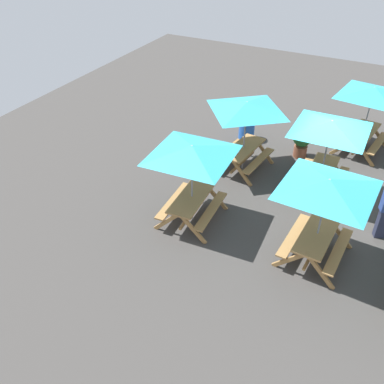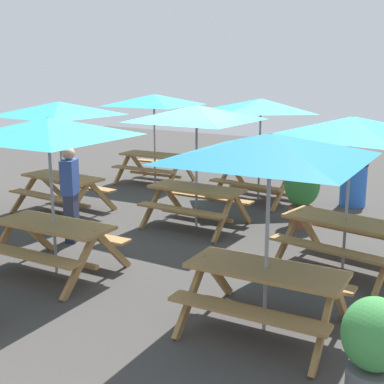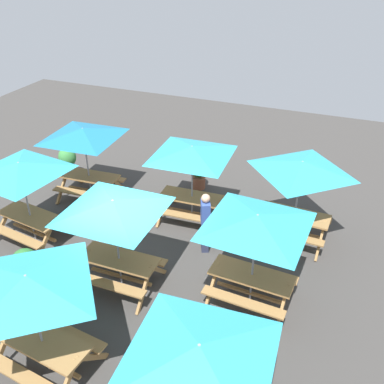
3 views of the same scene
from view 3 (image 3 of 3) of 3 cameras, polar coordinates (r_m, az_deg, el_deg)
ground_plane at (r=10.50m, az=-7.40°, el=-11.08°), size 25.73×25.73×0.00m
picnic_table_0 at (r=8.65m, az=8.59°, el=-4.72°), size 2.82×2.82×2.34m
picnic_table_1 at (r=6.28m, az=0.94°, el=-21.51°), size 2.82×2.82×2.34m
picnic_table_2 at (r=11.34m, az=-0.00°, el=4.73°), size 2.83×2.83×2.34m
picnic_table_3 at (r=12.84m, az=-14.24°, el=6.98°), size 2.82×2.82×2.34m
picnic_table_4 at (r=7.69m, az=-20.93°, el=-12.07°), size 2.21×2.21×2.34m
picnic_table_5 at (r=11.31m, az=-21.89°, el=2.29°), size 2.80×2.80×2.34m
picnic_table_6 at (r=9.15m, az=-10.37°, el=-2.74°), size 2.83×2.83×2.34m
picnic_table_7 at (r=10.88m, az=14.32°, el=2.53°), size 2.11×2.11×2.34m
potted_plant_0 at (r=13.62m, az=0.87°, el=2.41°), size 0.47×0.47×0.97m
potted_plant_1 at (r=14.83m, az=-16.22°, el=4.01°), size 0.57×0.57×1.06m
potted_plant_2 at (r=10.15m, az=-21.13°, el=-9.68°), size 0.67×0.67×1.25m
person_standing at (r=10.68m, az=1.78°, el=-3.93°), size 0.35×0.42×1.67m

